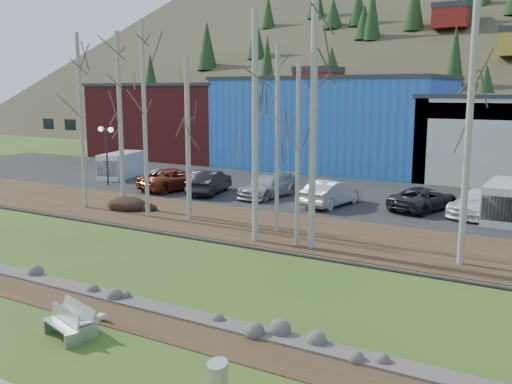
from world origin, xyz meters
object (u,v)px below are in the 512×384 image
Objects in this scene: litter_bin at (218,382)px; seagull at (102,316)px; car_1 at (209,182)px; van_grey at (120,165)px; car_5 at (332,193)px; bench_intact at (63,324)px; van_white at (506,202)px; car_6 at (423,199)px; bench_damaged at (76,318)px; car_2 at (175,179)px; car_3 at (268,186)px; car_0 at (169,176)px; car_4 at (269,185)px; car_7 at (483,202)px; street_lamp at (106,139)px.

seagull is (-5.63, 1.91, -0.24)m from litter_bin.
van_grey is (-10.32, 2.30, 0.20)m from car_1.
bench_intact is at bearing 99.89° from car_5.
van_grey is at bearing 178.26° from van_white.
car_6 is at bearing -155.25° from car_5.
bench_damaged is 29.99m from van_grey.
car_2 reaches higher than car_3.
van_grey is (-7.32, 2.25, 0.24)m from car_2.
car_6 is at bearing -160.51° from car_0.
car_2 is 1.26× the size of car_4.
car_0 is 18.45m from car_6.
van_white is (9.17, 21.57, 0.75)m from bench_damaged.
car_5 is at bearing -10.25° from car_4.
car_0 reaches higher than car_6.
van_white reaches higher than van_grey.
van_grey is (-24.29, 0.43, 0.32)m from car_6.
van_white is (9.03, 20.67, 1.00)m from seagull.
litter_bin is 1.90× the size of seagull.
car_7 reaches higher than car_2.
car_6 is 4.62m from van_white.
bench_intact is at bearing -75.60° from car_4.
car_2 is 1.12× the size of car_6.
van_grey reaches higher than car_0.
car_1 is 1.00× the size of car_5.
litter_bin is 24.86m from car_3.
litter_bin is at bearing -29.85° from street_lamp.
bench_intact is 0.34× the size of car_3.
street_lamp reaches higher than car_5.
seagull is 0.08× the size of car_7.
bench_damaged is 2.33× the size of litter_bin.
car_6 is (18.43, 0.73, -0.03)m from car_0.
seagull is 19.79m from car_5.
car_4 is at bearing -176.75° from car_1.
car_4 is at bearing -2.37° from car_5.
bench_intact is 0.36× the size of van_grey.
car_6 is (5.14, 1.52, -0.12)m from car_5.
car_1 reaches higher than car_3.
litter_bin is (5.77, -1.01, -0.00)m from bench_damaged.
car_7 is at bearing -160.23° from car_5.
car_4 is at bearing 20.84° from street_lamp.
car_0 is at bearing 4.87° from car_5.
van_grey reaches higher than car_1.
car_7 is at bearing 171.96° from car_1.
car_4 is 0.91× the size of van_white.
bench_damaged is 0.36× the size of car_2.
bench_damaged is at bearing -92.02° from car_7.
van_white is at bearing 82.97° from bench_damaged.
van_white is (14.63, -0.02, 0.30)m from car_4.
car_6 is at bearing 17.93° from street_lamp.
car_5 is at bearing -0.35° from car_3.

